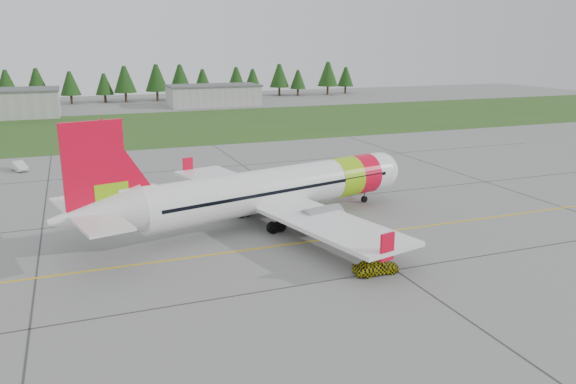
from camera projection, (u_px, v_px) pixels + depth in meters
name	position (u px, v px, depth m)	size (l,w,h in m)	color
ground	(269.00, 291.00, 38.41)	(320.00, 320.00, 0.00)	gray
aircraft	(269.00, 190.00, 52.33)	(35.17, 33.05, 10.82)	white
follow_me_car	(376.00, 252.00, 40.76)	(1.39, 1.18, 3.46)	#D0C80B
service_van	(17.00, 156.00, 74.28)	(1.35, 1.27, 3.86)	silver
grass_strip	(135.00, 128.00, 112.39)	(320.00, 50.00, 0.03)	#30561E
taxi_guideline	(237.00, 251.00, 45.62)	(120.00, 0.25, 0.02)	gold
hangar_east	(214.00, 96.00, 152.88)	(24.00, 12.00, 5.20)	#A8A8A3
treeline	(112.00, 84.00, 161.64)	(160.00, 8.00, 10.00)	#1C3F14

